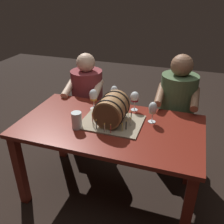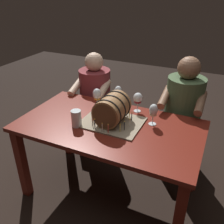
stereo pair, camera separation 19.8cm
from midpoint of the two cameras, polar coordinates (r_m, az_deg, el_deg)
name	(u,v)px [view 1 (the left image)]	position (r m, az deg, el deg)	size (l,w,h in m)	color
ground_plane	(110,191)	(2.46, -2.91, -17.82)	(8.00, 8.00, 0.00)	black
dining_table	(110,136)	(2.06, -3.33, -5.54)	(1.49, 0.82, 0.73)	maroon
barrel_cake	(112,111)	(1.97, -2.87, 0.24)	(0.49, 0.38, 0.25)	gray
wine_glass_red	(135,97)	(2.17, 2.70, 3.31)	(0.08, 0.08, 0.18)	white
wine_glass_white	(153,109)	(1.99, 6.64, 0.67)	(0.07, 0.07, 0.18)	white
wine_glass_amber	(93,96)	(2.20, -6.88, 3.65)	(0.07, 0.07, 0.19)	white
wine_glass_empty	(114,92)	(2.23, -1.99, 4.51)	(0.07, 0.07, 0.20)	white
beer_pint	(77,121)	(1.96, -11.04, -2.12)	(0.08, 0.08, 0.14)	white
person_seated_left	(88,107)	(2.79, -7.63, 1.13)	(0.40, 0.49, 1.12)	#4C1B1E
person_seated_right	(175,117)	(2.53, 12.22, -1.19)	(0.38, 0.46, 1.19)	#2A3A24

